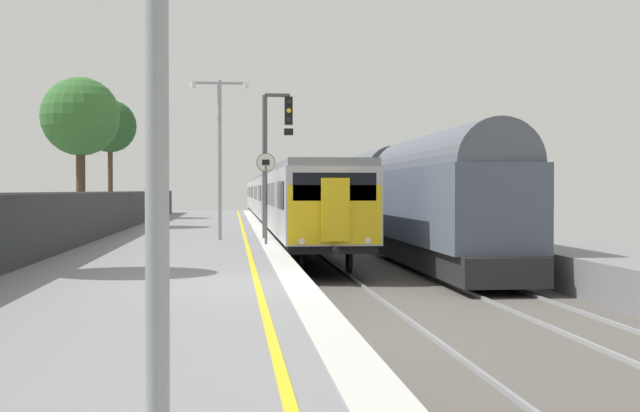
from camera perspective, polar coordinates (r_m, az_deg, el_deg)
The scene contains 8 objects.
ground at distance 15.70m, azimuth 6.77°, elevation -7.45°, with size 17.40×110.00×1.21m.
commuter_train_at_platform at distance 53.47m, azimuth -2.92°, elevation 0.60°, with size 2.83×60.36×3.81m.
freight_train_adjacent_track at distance 41.79m, azimuth 3.48°, elevation 0.78°, with size 2.60×42.15×4.56m.
signal_gantry at distance 29.72m, azimuth -3.29°, elevation 3.98°, with size 1.10×0.24×5.16m.
speed_limit_sign at distance 26.29m, azimuth -3.73°, elevation 1.34°, with size 0.59×0.08×2.90m.
platform_lamp_mid at distance 28.91m, azimuth -6.90°, elevation 4.13°, with size 2.00×0.20×5.51m.
background_tree_left at distance 52.86m, azimuth -14.29°, elevation 5.22°, with size 3.22×3.22×7.27m.
background_tree_right at distance 40.52m, azimuth -16.19°, elevation 5.69°, with size 3.65×3.65×6.98m.
Camera 1 is at (-0.80, -15.14, 1.72)m, focal length 46.69 mm.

